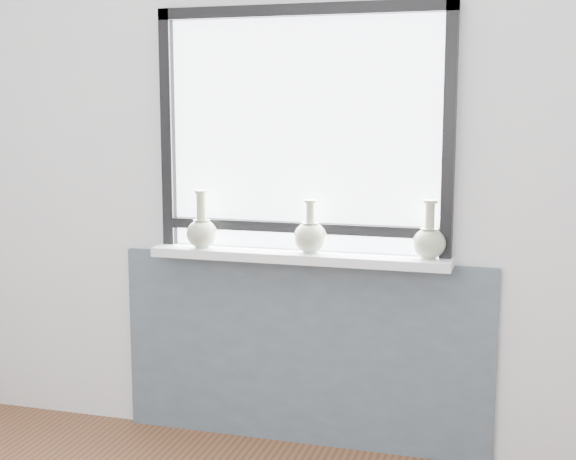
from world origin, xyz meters
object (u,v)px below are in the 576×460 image
(windowsill, at_px, (298,256))
(vase_c, at_px, (429,240))
(vase_b, at_px, (310,235))
(vase_a, at_px, (202,230))

(windowsill, xyz_separation_m, vase_c, (0.56, 0.01, 0.10))
(windowsill, distance_m, vase_c, 0.57)
(windowsill, relative_size, vase_b, 5.75)
(vase_b, bearing_deg, vase_c, 0.89)
(vase_a, height_order, vase_b, vase_a)
(windowsill, relative_size, vase_a, 5.12)
(windowsill, bearing_deg, vase_a, -177.11)
(vase_a, relative_size, vase_c, 1.05)
(windowsill, distance_m, vase_a, 0.45)
(windowsill, xyz_separation_m, vase_a, (-0.44, -0.02, 0.10))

